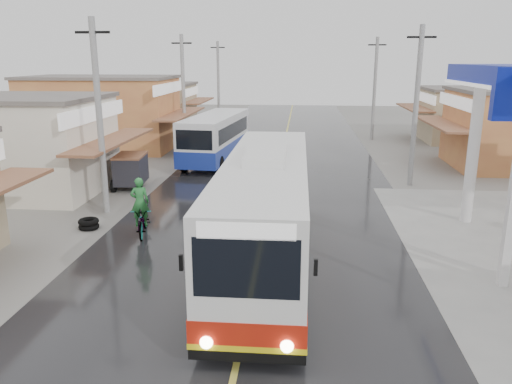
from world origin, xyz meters
TOP-DOWN VIEW (x-y plane):
  - ground at (0.00, 0.00)m, footprint 120.00×120.00m
  - road at (0.00, 15.00)m, footprint 12.00×90.00m
  - centre_line at (0.00, 15.00)m, footprint 0.15×90.00m
  - shopfronts_left at (-13.00, 18.00)m, footprint 11.00×44.00m
  - utility_poles_left at (-7.00, 16.00)m, footprint 1.60×50.00m
  - utility_poles_right at (7.00, 15.00)m, footprint 1.60×36.00m
  - coach_bus at (0.24, 4.05)m, footprint 2.82×11.92m
  - second_bus at (-4.08, 20.05)m, footprint 3.31×9.12m
  - cyclist at (-4.53, 6.29)m, footprint 1.14×2.20m
  - tricycle_near at (-7.25, 12.98)m, footprint 1.70×2.30m
  - tricycle_far at (-9.35, 10.93)m, footprint 1.53×2.28m
  - tyre_stack at (-6.85, 6.78)m, footprint 0.79×0.79m

SIDE VIEW (x-z plane):
  - ground at x=0.00m, z-range 0.00..0.00m
  - shopfronts_left at x=-13.00m, z-range -2.60..2.60m
  - utility_poles_left at x=-7.00m, z-range -4.00..4.00m
  - utility_poles_right at x=7.00m, z-range -4.00..4.00m
  - road at x=0.00m, z-range 0.00..0.02m
  - centre_line at x=0.00m, z-range 0.02..0.03m
  - tyre_stack at x=-6.85m, z-range 0.00..0.40m
  - cyclist at x=-4.53m, z-range -0.39..1.87m
  - tricycle_far at x=-9.35m, z-range 0.12..1.84m
  - tricycle_near at x=-7.25m, z-range 0.13..1.88m
  - second_bus at x=-4.08m, z-range 0.12..3.08m
  - coach_bus at x=0.24m, z-range -0.06..3.65m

